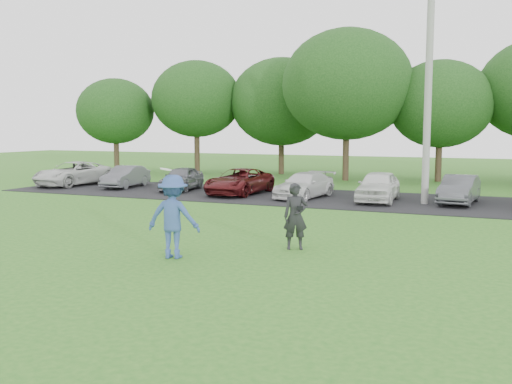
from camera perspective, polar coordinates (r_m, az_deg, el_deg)
ground at (r=12.62m, az=-6.23°, el=-7.53°), size 100.00×100.00×0.00m
parking_lot at (r=24.62m, az=8.61°, el=-0.68°), size 32.00×6.50×0.03m
utility_pole at (r=23.48m, az=16.87°, el=10.38°), size 0.28×0.28×9.52m
frisbee_player at (r=13.44m, az=-8.27°, el=-2.44°), size 1.37×0.92×2.14m
camera_bystander at (r=14.29m, az=3.98°, el=-2.45°), size 0.72×0.62×1.67m
parked_cars at (r=24.78m, az=6.13°, el=0.79°), size 31.10×4.66×1.25m
tree_row at (r=33.80m, az=15.42°, el=9.40°), size 42.39×9.85×8.64m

